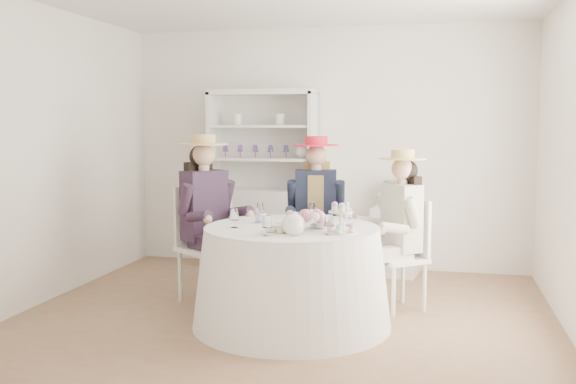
# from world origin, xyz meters

# --- Properties ---
(ground) EXTENTS (4.50, 4.50, 0.00)m
(ground) POSITION_xyz_m (0.00, 0.00, 0.00)
(ground) COLOR brown
(ground) RESTS_ON ground
(wall_back) EXTENTS (4.50, 0.00, 4.50)m
(wall_back) POSITION_xyz_m (0.00, 2.00, 1.35)
(wall_back) COLOR white
(wall_back) RESTS_ON ground
(wall_front) EXTENTS (4.50, 0.00, 4.50)m
(wall_front) POSITION_xyz_m (0.00, -2.00, 1.35)
(wall_front) COLOR white
(wall_front) RESTS_ON ground
(wall_left) EXTENTS (0.00, 4.50, 4.50)m
(wall_left) POSITION_xyz_m (-2.25, 0.00, 1.35)
(wall_left) COLOR white
(wall_left) RESTS_ON ground
(wall_right) EXTENTS (0.00, 4.50, 4.50)m
(wall_right) POSITION_xyz_m (2.25, 0.00, 1.35)
(wall_right) COLOR white
(wall_right) RESTS_ON ground
(tea_table) EXTENTS (1.61, 1.61, 0.81)m
(tea_table) POSITION_xyz_m (0.11, -0.23, 0.40)
(tea_table) COLOR white
(tea_table) RESTS_ON ground
(hutch) EXTENTS (1.37, 0.91, 2.01)m
(hutch) POSITION_xyz_m (-0.68, 1.77, 0.71)
(hutch) COLOR silver
(hutch) RESTS_ON ground
(side_table) EXTENTS (0.53, 0.53, 0.73)m
(side_table) POSITION_xyz_m (0.81, 1.75, 0.37)
(side_table) COLOR silver
(side_table) RESTS_ON ground
(hatbox) EXTENTS (0.31, 0.31, 0.29)m
(hatbox) POSITION_xyz_m (0.81, 1.75, 0.88)
(hatbox) COLOR black
(hatbox) RESTS_ON side_table
(guest_left) EXTENTS (0.66, 0.62, 1.53)m
(guest_left) POSITION_xyz_m (-0.80, 0.25, 0.86)
(guest_left) COLOR silver
(guest_left) RESTS_ON ground
(guest_mid) EXTENTS (0.56, 0.59, 1.51)m
(guest_mid) POSITION_xyz_m (0.11, 0.80, 0.86)
(guest_mid) COLOR silver
(guest_mid) RESTS_ON ground
(guest_right) EXTENTS (0.60, 0.58, 1.41)m
(guest_right) POSITION_xyz_m (0.92, 0.40, 0.79)
(guest_right) COLOR silver
(guest_right) RESTS_ON ground
(spare_chair) EXTENTS (0.50, 0.50, 0.91)m
(spare_chair) POSITION_xyz_m (-0.81, 0.82, 0.49)
(spare_chair) COLOR silver
(spare_chair) RESTS_ON ground
(teacup_a) EXTENTS (0.12, 0.12, 0.08)m
(teacup_a) POSITION_xyz_m (-0.18, -0.12, 0.85)
(teacup_a) COLOR white
(teacup_a) RESTS_ON tea_table
(teacup_b) EXTENTS (0.10, 0.10, 0.07)m
(teacup_b) POSITION_xyz_m (0.07, 0.04, 0.84)
(teacup_b) COLOR white
(teacup_b) RESTS_ON tea_table
(teacup_c) EXTENTS (0.10, 0.10, 0.07)m
(teacup_c) POSITION_xyz_m (0.29, -0.04, 0.84)
(teacup_c) COLOR white
(teacup_c) RESTS_ON tea_table
(flower_bowl) EXTENTS (0.22, 0.22, 0.05)m
(flower_bowl) POSITION_xyz_m (0.34, -0.26, 0.83)
(flower_bowl) COLOR white
(flower_bowl) RESTS_ON tea_table
(flower_arrangement) EXTENTS (0.20, 0.20, 0.07)m
(flower_arrangement) POSITION_xyz_m (0.30, -0.33, 0.90)
(flower_arrangement) COLOR #DC6E8E
(flower_arrangement) RESTS_ON tea_table
(table_teapot) EXTENTS (0.24, 0.17, 0.18)m
(table_teapot) POSITION_xyz_m (0.21, -0.61, 0.89)
(table_teapot) COLOR white
(table_teapot) RESTS_ON tea_table
(sandwich_plate) EXTENTS (0.28, 0.28, 0.06)m
(sandwich_plate) POSITION_xyz_m (0.09, -0.57, 0.82)
(sandwich_plate) COLOR white
(sandwich_plate) RESTS_ON tea_table
(cupcake_stand) EXTENTS (0.24, 0.24, 0.23)m
(cupcake_stand) POSITION_xyz_m (0.54, -0.45, 0.89)
(cupcake_stand) COLOR white
(cupcake_stand) RESTS_ON tea_table
(stemware_set) EXTENTS (0.94, 0.99, 0.15)m
(stemware_set) POSITION_xyz_m (0.11, -0.23, 0.88)
(stemware_set) COLOR white
(stemware_set) RESTS_ON tea_table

